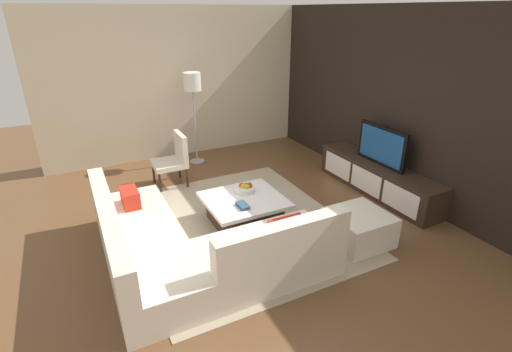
{
  "coord_description": "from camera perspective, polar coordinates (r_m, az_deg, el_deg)",
  "views": [
    {
      "loc": [
        4.01,
        -1.8,
        2.71
      ],
      "look_at": [
        -0.27,
        0.37,
        0.59
      ],
      "focal_mm": 26.43,
      "sensor_mm": 36.0,
      "label": 1
    }
  ],
  "objects": [
    {
      "name": "ground_plane",
      "position": [
        5.16,
        -2.31,
        -7.83
      ],
      "size": [
        14.0,
        14.0,
        0.0
      ],
      "primitive_type": "plane",
      "color": "brown"
    },
    {
      "name": "area_rug",
      "position": [
        5.24,
        -2.77,
        -7.27
      ],
      "size": [
        3.22,
        2.72,
        0.01
      ],
      "primitive_type": "cube",
      "color": "tan",
      "rests_on": "ground"
    },
    {
      "name": "floor_lamp",
      "position": [
        7.03,
        -9.59,
        13.02
      ],
      "size": [
        0.31,
        0.31,
        1.7
      ],
      "color": "#A5A5AA",
      "rests_on": "ground"
    },
    {
      "name": "ottoman",
      "position": [
        4.95,
        15.23,
        -7.57
      ],
      "size": [
        0.7,
        0.7,
        0.4
      ],
      "primitive_type": "cube",
      "color": "beige",
      "rests_on": "ground"
    },
    {
      "name": "media_console",
      "position": [
        6.3,
        17.86,
        -0.34
      ],
      "size": [
        2.29,
        0.48,
        0.5
      ],
      "color": "#332319",
      "rests_on": "ground"
    },
    {
      "name": "sectional_couch",
      "position": [
        4.35,
        -10.19,
        -10.55
      ],
      "size": [
        2.43,
        2.35,
        0.8
      ],
      "color": "beige",
      "rests_on": "ground"
    },
    {
      "name": "side_wall_left",
      "position": [
        7.59,
        -11.5,
        13.47
      ],
      "size": [
        0.12,
        5.2,
        2.8
      ],
      "primitive_type": "cube",
      "color": "beige",
      "rests_on": "ground"
    },
    {
      "name": "feature_wall_back",
      "position": [
        6.16,
        21.28,
        10.0
      ],
      "size": [
        6.4,
        0.12,
        2.8
      ],
      "primitive_type": "cube",
      "color": "black",
      "rests_on": "ground"
    },
    {
      "name": "television",
      "position": [
        6.11,
        18.51,
        4.38
      ],
      "size": [
        0.95,
        0.06,
        0.6
      ],
      "color": "black",
      "rests_on": "media_console"
    },
    {
      "name": "coffee_table",
      "position": [
        5.17,
        -1.8,
        -5.15
      ],
      "size": [
        0.97,
        1.03,
        0.38
      ],
      "color": "#332319",
      "rests_on": "ground"
    },
    {
      "name": "accent_chair_near",
      "position": [
        6.37,
        -12.27,
        2.87
      ],
      "size": [
        0.53,
        0.53,
        0.87
      ],
      "rotation": [
        0.0,
        0.0,
        0.01
      ],
      "color": "#332319",
      "rests_on": "ground"
    },
    {
      "name": "fruit_bowl",
      "position": [
        5.25,
        -1.64,
        -1.86
      ],
      "size": [
        0.28,
        0.28,
        0.13
      ],
      "color": "silver",
      "rests_on": "coffee_table"
    },
    {
      "name": "book_stack",
      "position": [
        4.87,
        -2.04,
        -4.47
      ],
      "size": [
        0.22,
        0.13,
        0.04
      ],
      "color": "#2D516B",
      "rests_on": "coffee_table"
    }
  ]
}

